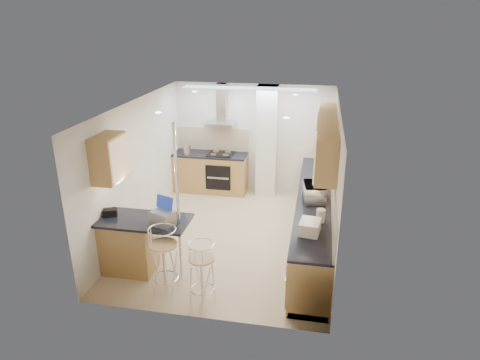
% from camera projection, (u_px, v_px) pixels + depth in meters
% --- Properties ---
extents(ground, '(4.80, 4.80, 0.00)m').
position_uv_depth(ground, '(232.00, 235.00, 8.12)').
color(ground, beige).
rests_on(ground, ground).
extents(room_shell, '(3.64, 4.84, 2.51)m').
position_uv_depth(room_shell, '(253.00, 153.00, 7.85)').
color(room_shell, silver).
rests_on(room_shell, ground).
extents(right_counter, '(0.63, 4.40, 0.92)m').
position_uv_depth(right_counter, '(314.00, 220.00, 7.69)').
color(right_counter, '#A17B40').
rests_on(right_counter, ground).
extents(back_counter, '(1.70, 0.63, 0.92)m').
position_uv_depth(back_counter, '(211.00, 172.00, 10.04)').
color(back_counter, '#A17B40').
rests_on(back_counter, ground).
extents(peninsula, '(1.47, 0.72, 0.94)m').
position_uv_depth(peninsula, '(145.00, 246.00, 6.81)').
color(peninsula, '#A17B40').
rests_on(peninsula, ground).
extents(microwave, '(0.43, 0.58, 0.30)m').
position_uv_depth(microwave, '(315.00, 192.00, 7.33)').
color(microwave, silver).
rests_on(microwave, right_counter).
extents(laptop, '(0.39, 0.35, 0.22)m').
position_uv_depth(laptop, '(163.00, 218.00, 6.44)').
color(laptop, '#ABADB3').
rests_on(laptop, peninsula).
extents(bag, '(0.24, 0.21, 0.11)m').
position_uv_depth(bag, '(110.00, 212.00, 6.75)').
color(bag, black).
rests_on(bag, peninsula).
extents(bar_stool_near, '(0.57, 0.57, 1.07)m').
position_uv_depth(bar_stool_near, '(164.00, 261.00, 6.28)').
color(bar_stool_near, tan).
rests_on(bar_stool_near, ground).
extents(bar_stool_end, '(0.48, 0.48, 0.97)m').
position_uv_depth(bar_stool_end, '(202.00, 273.00, 6.07)').
color(bar_stool_end, tan).
rests_on(bar_stool_end, ground).
extents(jar_a, '(0.15, 0.15, 0.18)m').
position_uv_depth(jar_a, '(321.00, 167.00, 8.73)').
color(jar_a, silver).
rests_on(jar_a, right_counter).
extents(jar_b, '(0.13, 0.13, 0.14)m').
position_uv_depth(jar_b, '(324.00, 167.00, 8.76)').
color(jar_b, silver).
rests_on(jar_b, right_counter).
extents(jar_c, '(0.18, 0.18, 0.21)m').
position_uv_depth(jar_c, '(321.00, 216.00, 6.57)').
color(jar_c, beige).
rests_on(jar_c, right_counter).
extents(jar_d, '(0.12, 0.12, 0.13)m').
position_uv_depth(jar_d, '(311.00, 199.00, 7.28)').
color(jar_d, silver).
rests_on(jar_d, right_counter).
extents(bread_bin, '(0.33, 0.39, 0.19)m').
position_uv_depth(bread_bin, '(310.00, 227.00, 6.25)').
color(bread_bin, silver).
rests_on(bread_bin, right_counter).
extents(kettle, '(0.16, 0.16, 0.22)m').
position_uv_depth(kettle, '(187.00, 150.00, 9.77)').
color(kettle, '#AFB1B4').
rests_on(kettle, back_counter).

